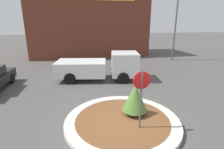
# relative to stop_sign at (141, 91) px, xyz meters

# --- Properties ---
(ground_plane) EXTENTS (120.00, 120.00, 0.00)m
(ground_plane) POSITION_rel_stop_sign_xyz_m (-0.51, 0.73, -1.73)
(ground_plane) COLOR #514F4C
(traffic_island) EXTENTS (4.94, 4.94, 0.18)m
(traffic_island) POSITION_rel_stop_sign_xyz_m (-0.51, 0.73, -1.65)
(traffic_island) COLOR beige
(traffic_island) RESTS_ON ground_plane
(stop_sign) EXTENTS (0.68, 0.07, 2.51)m
(stop_sign) POSITION_rel_stop_sign_xyz_m (0.00, 0.00, 0.00)
(stop_sign) COLOR #4C4C51
(stop_sign) RESTS_ON ground_plane
(island_shrub) EXTENTS (1.13, 1.13, 1.38)m
(island_shrub) POSITION_rel_stop_sign_xyz_m (0.16, 1.08, -0.77)
(island_shrub) COLOR brown
(island_shrub) RESTS_ON traffic_island
(utility_truck) EXTENTS (6.29, 3.23, 2.04)m
(utility_truck) POSITION_rel_stop_sign_xyz_m (-0.50, 6.87, -0.72)
(utility_truck) COLOR white
(utility_truck) RESTS_ON ground_plane
(storefront_building) EXTENTS (14.27, 6.07, 7.75)m
(storefront_building) POSITION_rel_stop_sign_xyz_m (-0.22, 17.92, 2.15)
(storefront_building) COLOR brown
(storefront_building) RESTS_ON ground_plane
(light_pole) EXTENTS (0.70, 0.30, 7.72)m
(light_pole) POSITION_rel_stop_sign_xyz_m (8.68, 12.24, 2.70)
(light_pole) COLOR #4C4C51
(light_pole) RESTS_ON ground_plane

